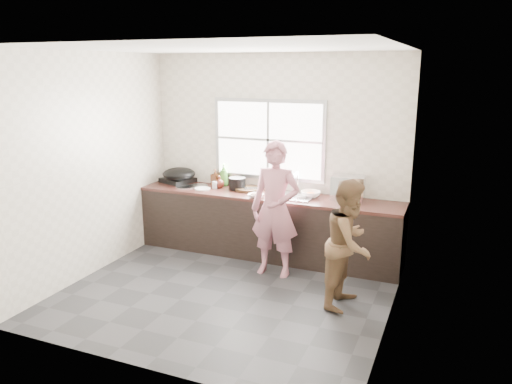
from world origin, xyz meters
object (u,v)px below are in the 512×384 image
at_px(cutting_board, 248,189).
at_px(glass_jar, 215,185).
at_px(bowl_held, 302,197).
at_px(black_pot, 237,184).
at_px(burner, 178,180).
at_px(plate_food, 203,189).
at_px(bottle_green, 224,175).
at_px(bowl_crabs, 311,195).
at_px(dish_rack, 348,188).
at_px(bottle_brown_short, 219,182).
at_px(pot_lid_right, 185,187).
at_px(bowl_mince, 256,196).
at_px(woman, 275,214).
at_px(wok, 179,174).
at_px(pot_lid_left, 198,186).
at_px(bottle_brown_tall, 215,178).
at_px(person_side, 350,244).

relative_size(cutting_board, glass_jar, 3.72).
relative_size(bowl_held, black_pot, 0.74).
relative_size(black_pot, burner, 0.57).
relative_size(plate_food, bottle_green, 0.68).
height_order(bowl_crabs, plate_food, bowl_crabs).
bearing_deg(burner, dish_rack, -0.91).
bearing_deg(glass_jar, bottle_brown_short, 55.70).
relative_size(cutting_board, black_pot, 1.62).
bearing_deg(plate_food, pot_lid_right, 176.55).
xyz_separation_m(bowl_crabs, bottle_green, (-1.33, 0.15, 0.13)).
bearing_deg(bowl_mince, woman, -40.80).
height_order(woman, glass_jar, woman).
bearing_deg(pot_lid_right, burner, 136.89).
bearing_deg(bowl_crabs, bottle_green, 173.47).
xyz_separation_m(woman, wok, (-1.72, 0.63, 0.23)).
relative_size(bowl_held, plate_food, 0.78).
bearing_deg(dish_rack, cutting_board, 176.63).
relative_size(bottle_green, glass_jar, 3.23).
height_order(pot_lid_left, pot_lid_right, same).
xyz_separation_m(bottle_green, burner, (-0.74, -0.04, -0.13)).
xyz_separation_m(woman, black_pot, (-0.81, 0.65, 0.16)).
bearing_deg(burner, cutting_board, -3.78).
bearing_deg(wok, bottle_brown_tall, 16.13).
relative_size(dish_rack, pot_lid_right, 1.51).
bearing_deg(black_pot, dish_rack, 1.78).
xyz_separation_m(bottle_brown_tall, pot_lid_right, (-0.33, -0.30, -0.10)).
bearing_deg(burner, bowl_held, -6.51).
relative_size(glass_jar, burner, 0.25).
height_order(bowl_held, glass_jar, glass_jar).
distance_m(cutting_board, dish_rack, 1.38).
bearing_deg(burner, glass_jar, -13.66).
height_order(bowl_held, pot_lid_right, bowl_held).
distance_m(bowl_mince, glass_jar, 0.76).
distance_m(bowl_mince, wok, 1.36).
bearing_deg(bottle_brown_tall, black_pot, -17.71).
xyz_separation_m(plate_food, pot_lid_left, (-0.15, 0.14, -0.00)).
xyz_separation_m(bowl_mince, burner, (-1.41, 0.40, 0.01)).
relative_size(woman, bowl_crabs, 7.61).
height_order(cutting_board, bottle_brown_short, bottle_brown_short).
relative_size(bowl_mince, plate_food, 0.90).
bearing_deg(bottle_brown_tall, bottle_brown_short, -46.82).
bearing_deg(woman, cutting_board, 133.46).
relative_size(bowl_mince, black_pot, 0.85).
height_order(plate_food, bottle_green, bottle_green).
bearing_deg(bowl_mince, bottle_brown_short, 156.48).
bearing_deg(pot_lid_left, woman, -23.26).
distance_m(plate_food, glass_jar, 0.18).
relative_size(person_side, plate_food, 6.34).
relative_size(person_side, bowl_crabs, 6.80).
distance_m(person_side, burner, 3.09).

